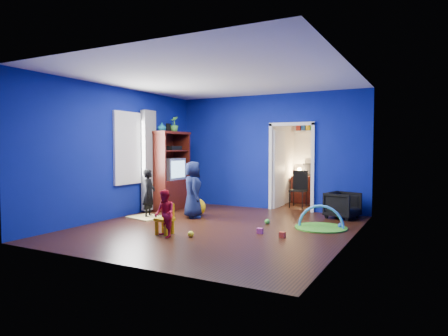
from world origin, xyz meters
The scene contains 34 objects.
floor centered at (0.00, 0.00, 0.00)m, with size 5.00×5.50×0.01m, color black.
ceiling centered at (0.00, 0.00, 2.90)m, with size 5.00×5.50×0.01m, color white.
wall_back centered at (0.00, 2.75, 1.45)m, with size 5.00×0.02×2.90m, color navy.
wall_front centered at (0.00, -2.75, 1.45)m, with size 5.00×0.02×2.90m, color navy.
wall_left centered at (-2.50, 0.00, 1.45)m, with size 0.02×5.50×2.90m, color navy.
wall_right centered at (2.50, 0.00, 1.45)m, with size 0.02×5.50×2.90m, color navy.
alcove centered at (0.60, 3.62, 1.25)m, with size 1.00×1.75×2.50m, color silver, non-canonical shape.
armchair centered at (1.96, 2.20, 0.29)m, with size 0.62×0.64×0.59m, color black.
child_black centered at (-1.90, 0.31, 0.54)m, with size 0.39×0.26×1.08m, color black.
child_navy centered at (-1.00, 0.72, 0.63)m, with size 0.61×0.40×1.26m, color #0F1838.
toddler_red centered at (-0.40, -1.15, 0.42)m, with size 0.40×0.32×0.83m, color red.
vase centered at (-2.21, 1.21, 2.07)m, with size 0.21×0.21×0.22m, color #0B535E.
potted_plant centered at (-2.21, 1.73, 2.16)m, with size 0.23×0.23×0.40m, color green.
tv_armoire centered at (-2.21, 1.51, 0.98)m, with size 0.58×1.14×1.96m, color #411B0A.
crt_tv centered at (-2.17, 1.51, 1.02)m, with size 0.46×0.70×0.54m, color silver.
yellow_blanket centered at (-1.90, 0.21, 0.01)m, with size 0.75×0.60×0.03m, color #F2E07A.
hopper_ball centered at (-1.05, 0.97, 0.20)m, with size 0.40×0.40×0.40m, color yellow.
kid_chair centered at (-0.55, -0.95, 0.25)m, with size 0.28×0.28×0.50m, color yellow.
play_mat centered at (1.81, 0.90, 0.01)m, with size 0.99×0.99×0.03m, color green.
toy_arch centered at (1.81, 0.90, 0.02)m, with size 0.89×0.89×0.05m, color #3F8CD8.
window_left centered at (-2.48, 0.35, 1.55)m, with size 0.03×0.95×1.55m, color white.
curtain centered at (-2.37, 0.90, 1.25)m, with size 0.14×0.42×2.40m, color slate.
doorway centered at (0.60, 2.75, 1.05)m, with size 1.16×0.10×2.10m, color white.
study_desk centered at (0.60, 4.26, 0.38)m, with size 0.88×0.44×0.75m, color #3D140A.
desk_monitor centered at (0.60, 4.38, 0.95)m, with size 0.40×0.05×0.32m, color black.
desk_lamp centered at (0.32, 4.32, 0.93)m, with size 0.14×0.14×0.14m, color #FFD88C.
folding_chair centered at (0.60, 3.30, 0.46)m, with size 0.40×0.40×0.92m, color black.
book_shelf centered at (0.60, 4.37, 2.02)m, with size 0.88×0.24×0.04m, color white.
toy_0 centered at (1.42, -0.21, 0.05)m, with size 0.10×0.08×0.10m, color #F34828.
toy_1 centered at (2.15, 1.08, 0.06)m, with size 0.11×0.11×0.11m, color blue.
toy_2 centered at (-0.55, -0.89, 0.05)m, with size 0.10×0.08×0.10m, color orange.
toy_3 centered at (0.73, 0.81, 0.06)m, with size 0.11×0.11×0.11m, color green.
toy_4 centered at (0.95, -0.10, 0.05)m, with size 0.10×0.08×0.10m, color #C74A91.
toy_5 centered at (-0.01, -0.92, 0.06)m, with size 0.11×0.11×0.11m, color yellow.
Camera 1 is at (3.73, -6.74, 1.57)m, focal length 32.00 mm.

